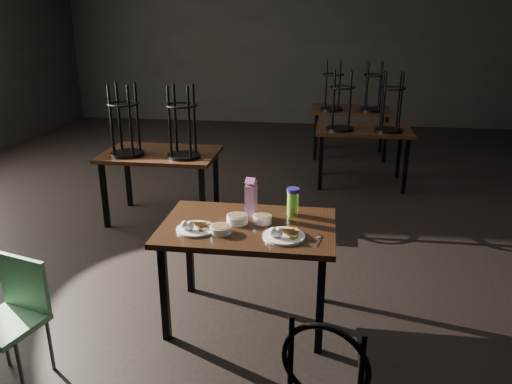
# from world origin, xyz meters

# --- Properties ---
(main_table) EXTENTS (1.20, 0.80, 0.75)m
(main_table) POSITION_xyz_m (-0.22, -1.09, 0.67)
(main_table) COLOR black
(main_table) RESTS_ON ground
(plate_left) EXTENTS (0.27, 0.27, 0.09)m
(plate_left) POSITION_xyz_m (-0.55, -1.23, 0.77)
(plate_left) COLOR white
(plate_left) RESTS_ON main_table
(plate_right) EXTENTS (0.28, 0.28, 0.09)m
(plate_right) POSITION_xyz_m (0.04, -1.26, 0.77)
(plate_right) COLOR white
(plate_right) RESTS_ON main_table
(bowl_near) EXTENTS (0.15, 0.15, 0.06)m
(bowl_near) POSITION_xyz_m (-0.30, -1.07, 0.78)
(bowl_near) COLOR white
(bowl_near) RESTS_ON main_table
(bowl_far) EXTENTS (0.13, 0.13, 0.05)m
(bowl_far) POSITION_xyz_m (-0.12, -1.04, 0.78)
(bowl_far) COLOR white
(bowl_far) RESTS_ON main_table
(bowl_big) EXTENTS (0.14, 0.14, 0.05)m
(bowl_big) POSITION_xyz_m (-0.38, -1.25, 0.78)
(bowl_big) COLOR white
(bowl_big) RESTS_ON main_table
(juice_carton) EXTENTS (0.09, 0.09, 0.29)m
(juice_carton) POSITION_xyz_m (-0.22, -0.91, 0.88)
(juice_carton) COLOR #871872
(juice_carton) RESTS_ON main_table
(water_bottle) EXTENTS (0.10, 0.10, 0.20)m
(water_bottle) POSITION_xyz_m (0.07, -0.86, 0.85)
(water_bottle) COLOR #8BDA40
(water_bottle) RESTS_ON main_table
(spoon) EXTENTS (0.05, 0.18, 0.01)m
(spoon) POSITION_xyz_m (0.27, -1.24, 0.75)
(spoon) COLOR silver
(spoon) RESTS_ON main_table
(school_chair) EXTENTS (0.45, 0.45, 0.78)m
(school_chair) POSITION_xyz_m (-1.49, -1.92, 0.47)
(school_chair) COLOR #77BA86
(school_chair) RESTS_ON ground
(bg_table_left) EXTENTS (1.20, 0.80, 1.48)m
(bg_table_left) POSITION_xyz_m (-1.43, 0.65, 0.75)
(bg_table_left) COLOR black
(bg_table_left) RESTS_ON ground
(bg_table_right) EXTENTS (1.20, 0.80, 1.48)m
(bg_table_right) POSITION_xyz_m (0.77, 2.17, 0.75)
(bg_table_right) COLOR black
(bg_table_right) RESTS_ON ground
(bg_table_far) EXTENTS (1.20, 0.80, 1.48)m
(bg_table_far) POSITION_xyz_m (0.66, 3.56, 0.75)
(bg_table_far) COLOR black
(bg_table_far) RESTS_ON ground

